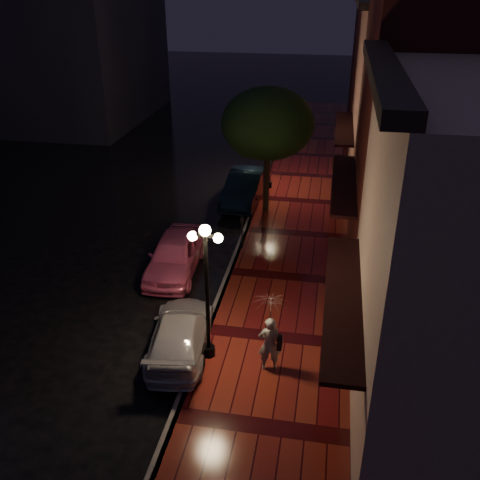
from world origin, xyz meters
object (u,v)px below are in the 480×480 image
Objects in this scene: streetlamp_near at (207,285)px; navy_car at (245,187)px; silver_car at (180,334)px; parking_meter at (242,229)px; pink_car at (175,254)px; street_tree at (268,126)px; woman_with_umbrella at (270,322)px; streetlamp_far at (270,142)px.

navy_car is at bearing 94.44° from streetlamp_near.
silver_car is 3.01× the size of parking_meter.
pink_car is 4.84m from silver_car.
street_tree is 1.23× the size of navy_car.
streetlamp_near is at bearing -91.35° from street_tree.
parking_meter is at bearing -103.80° from silver_car.
woman_with_umbrella is (1.58, -11.26, -2.49)m from street_tree.
streetlamp_near is at bearing -19.07° from woman_with_umbrella.
silver_car is (-1.21, -10.73, -3.63)m from street_tree.
woman_with_umbrella reaches higher than silver_car.
pink_car is 1.80× the size of woman_with_umbrella.
silver_car is (-0.95, 0.26, -1.99)m from streetlamp_near.
streetlamp_far reaches higher than silver_car.
woman_with_umbrella is at bearing 161.86° from silver_car.
woman_with_umbrella is at bearing -82.65° from streetlamp_far.
silver_car is at bearing -76.64° from parking_meter.
silver_car is at bearing 164.70° from streetlamp_near.
woman_with_umbrella is (1.84, -0.27, -0.84)m from streetlamp_near.
street_tree is at bearing 63.47° from pink_car.
pink_car is at bearing -104.96° from streetlamp_far.
silver_car is 1.74× the size of woman_with_umbrella.
woman_with_umbrella is at bearing -52.95° from pink_car.
streetlamp_near is 14.00m from streetlamp_far.
streetlamp_near is 12.40m from navy_car.
streetlamp_near is 1.00× the size of streetlamp_far.
street_tree reaches higher than parking_meter.
streetlamp_far is 7.23m from parking_meter.
streetlamp_near is 11.12m from street_tree.
parking_meter is (-0.46, -4.04, -3.24)m from street_tree.
streetlamp_far is 9.63m from pink_car.
streetlamp_far reaches higher than woman_with_umbrella.
parking_meter is at bearing -84.99° from woman_with_umbrella.
pink_car is 3.07m from parking_meter.
navy_car reaches higher than pink_car.
parking_meter is at bearing 91.65° from streetlamp_near.
pink_car is at bearing -60.95° from woman_with_umbrella.
streetlamp_near reaches higher than woman_with_umbrella.
streetlamp_far is (0.00, 14.00, 0.00)m from streetlamp_near.
streetlamp_far is 2.72m from navy_car.
pink_car is 6.76m from woman_with_umbrella.
street_tree is 4.11× the size of parking_meter.
streetlamp_near is 1.77× the size of woman_with_umbrella.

